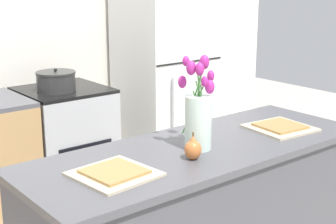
% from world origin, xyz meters
% --- Properties ---
extents(back_wall, '(5.20, 0.08, 2.70)m').
position_xyz_m(back_wall, '(0.00, 2.00, 1.35)').
color(back_wall, silver).
rests_on(back_wall, ground_plane).
extents(stove_range, '(0.60, 0.61, 0.89)m').
position_xyz_m(stove_range, '(0.10, 1.60, 0.45)').
color(stove_range, '#B2B5B7').
rests_on(stove_range, ground_plane).
extents(refrigerator, '(0.68, 0.67, 1.67)m').
position_xyz_m(refrigerator, '(1.05, 1.60, 0.84)').
color(refrigerator, white).
rests_on(refrigerator, ground_plane).
extents(flower_vase, '(0.17, 0.17, 0.44)m').
position_xyz_m(flower_vase, '(-0.03, -0.02, 1.06)').
color(flower_vase, silver).
rests_on(flower_vase, kitchen_island).
extents(pear_figurine, '(0.08, 0.08, 0.13)m').
position_xyz_m(pear_figurine, '(-0.15, -0.11, 0.94)').
color(pear_figurine, '#C66B33').
rests_on(pear_figurine, kitchen_island).
extents(plate_setting_left, '(0.33, 0.33, 0.02)m').
position_xyz_m(plate_setting_left, '(-0.53, -0.05, 0.90)').
color(plate_setting_left, beige).
rests_on(plate_setting_left, kitchen_island).
extents(plate_setting_right, '(0.33, 0.33, 0.02)m').
position_xyz_m(plate_setting_right, '(0.53, -0.05, 0.90)').
color(plate_setting_right, beige).
rests_on(plate_setting_right, kitchen_island).
extents(cooking_pot, '(0.28, 0.28, 0.16)m').
position_xyz_m(cooking_pot, '(0.03, 1.56, 0.96)').
color(cooking_pot, '#2D2D2D').
rests_on(cooking_pot, stove_range).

